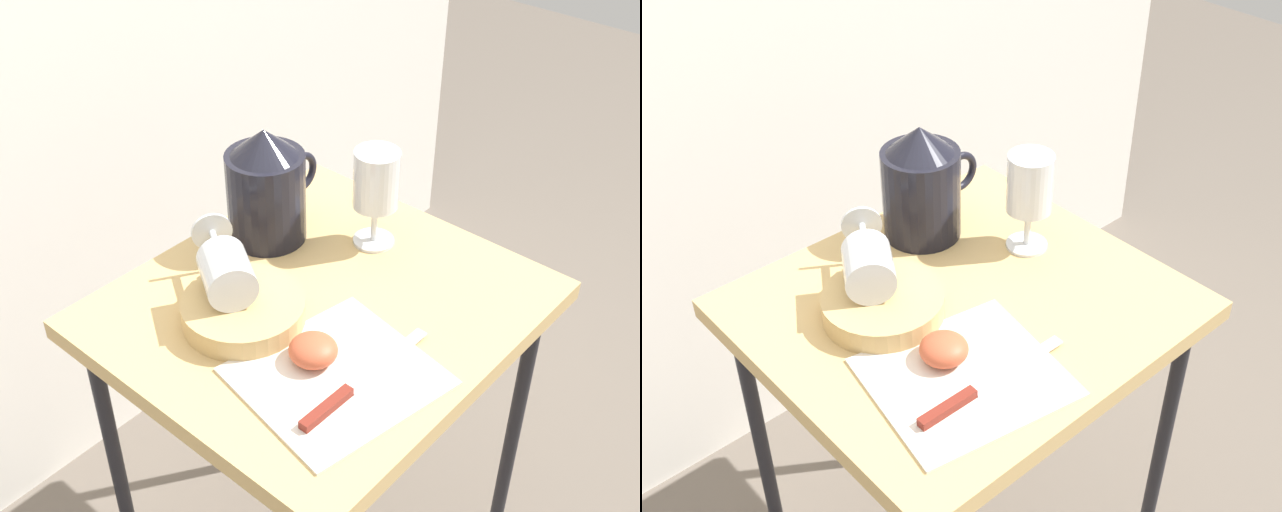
{
  "view_description": "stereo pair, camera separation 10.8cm",
  "coord_description": "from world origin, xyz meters",
  "views": [
    {
      "loc": [
        -0.69,
        -0.6,
        1.45
      ],
      "look_at": [
        0.0,
        0.0,
        0.77
      ],
      "focal_mm": 47.08,
      "sensor_mm": 36.0,
      "label": 1
    },
    {
      "loc": [
        -0.61,
        -0.68,
        1.45
      ],
      "look_at": [
        0.0,
        0.0,
        0.77
      ],
      "focal_mm": 47.08,
      "sensor_mm": 36.0,
      "label": 2
    }
  ],
  "objects": [
    {
      "name": "knife",
      "position": [
        -0.12,
        -0.15,
        0.7
      ],
      "size": [
        0.24,
        0.02,
        0.01
      ],
      "color": "silver",
      "rests_on": "linen_napkin"
    },
    {
      "name": "table",
      "position": [
        0.0,
        0.0,
        0.62
      ],
      "size": [
        0.57,
        0.51,
        0.69
      ],
      "color": "tan",
      "rests_on": "ground_plane"
    },
    {
      "name": "basket_tray",
      "position": [
        -0.1,
        0.05,
        0.71
      ],
      "size": [
        0.17,
        0.17,
        0.03
      ],
      "primitive_type": "cylinder",
      "color": "tan",
      "rests_on": "table"
    },
    {
      "name": "wine_glass_tipped_near",
      "position": [
        -0.1,
        0.08,
        0.76
      ],
      "size": [
        0.13,
        0.16,
        0.07
      ],
      "color": "silver",
      "rests_on": "basket_tray"
    },
    {
      "name": "apple_half_left",
      "position": [
        -0.1,
        -0.08,
        0.71
      ],
      "size": [
        0.06,
        0.06,
        0.04
      ],
      "primitive_type": "ellipsoid",
      "color": "#C15133",
      "rests_on": "linen_napkin"
    },
    {
      "name": "pitcher",
      "position": [
        0.07,
        0.17,
        0.77
      ],
      "size": [
        0.17,
        0.12,
        0.19
      ],
      "color": "black",
      "rests_on": "table"
    },
    {
      "name": "wine_glass_upright",
      "position": [
        0.16,
        0.03,
        0.79
      ],
      "size": [
        0.07,
        0.07,
        0.16
      ],
      "color": "silver",
      "rests_on": "table"
    },
    {
      "name": "linen_napkin",
      "position": [
        -0.1,
        -0.12,
        0.69
      ],
      "size": [
        0.27,
        0.25,
        0.0
      ],
      "primitive_type": "cube",
      "rotation": [
        0.0,
        0.0,
        -0.18
      ],
      "color": "silver",
      "rests_on": "table"
    }
  ]
}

